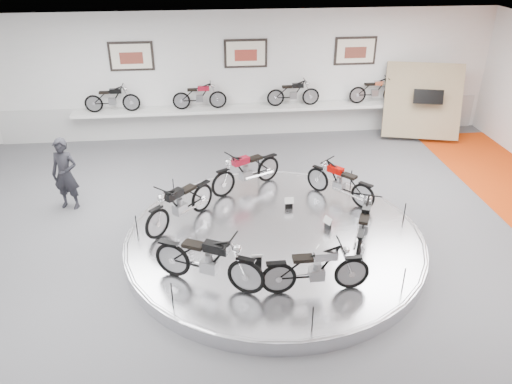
{
  "coord_description": "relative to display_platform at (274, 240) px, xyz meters",
  "views": [
    {
      "loc": [
        -1.37,
        -8.68,
        6.19
      ],
      "look_at": [
        -0.37,
        0.6,
        1.21
      ],
      "focal_mm": 35.0,
      "sensor_mm": 36.0,
      "label": 1
    }
  ],
  "objects": [
    {
      "name": "display_platform",
      "position": [
        0.0,
        0.0,
        0.0
      ],
      "size": [
        6.4,
        6.4,
        0.3
      ],
      "primitive_type": "cylinder",
      "color": "silver",
      "rests_on": "floor"
    },
    {
      "name": "shelf_bike_a",
      "position": [
        -4.2,
        6.4,
        1.27
      ],
      "size": [
        1.22,
        0.43,
        0.73
      ],
      "primitive_type": null,
      "color": "black",
      "rests_on": "shelf"
    },
    {
      "name": "bike_f",
      "position": [
        1.8,
        -0.49,
        0.62
      ],
      "size": [
        1.18,
        1.7,
        0.95
      ],
      "primitive_type": null,
      "rotation": [
        0.0,
        0.0,
        7.43
      ],
      "color": "black",
      "rests_on": "display_platform"
    },
    {
      "name": "ceiling",
      "position": [
        0.0,
        -0.3,
        3.85
      ],
      "size": [
        16.0,
        16.0,
        0.0
      ],
      "primitive_type": "plane",
      "rotation": [
        3.14,
        0.0,
        0.0
      ],
      "color": "white",
      "rests_on": "wall_back"
    },
    {
      "name": "platform_rim",
      "position": [
        0.0,
        0.0,
        0.12
      ],
      "size": [
        6.4,
        6.4,
        0.1
      ],
      "primitive_type": "torus",
      "color": "#B2B2BA",
      "rests_on": "display_platform"
    },
    {
      "name": "bike_b",
      "position": [
        -0.4,
        2.22,
        0.67
      ],
      "size": [
        1.83,
        1.45,
        1.04
      ],
      "primitive_type": null,
      "rotation": [
        0.0,
        0.0,
        3.69
      ],
      "color": "maroon",
      "rests_on": "display_platform"
    },
    {
      "name": "bike_c",
      "position": [
        -2.0,
        0.68,
        0.67
      ],
      "size": [
        1.65,
        1.72,
        1.04
      ],
      "primitive_type": null,
      "rotation": [
        0.0,
        0.0,
        3.97
      ],
      "color": "black",
      "rests_on": "display_platform"
    },
    {
      "name": "poster_center",
      "position": [
        0.0,
        6.66,
        2.55
      ],
      "size": [
        1.35,
        0.06,
        0.88
      ],
      "primitive_type": "cube",
      "color": "#EEE5CC",
      "rests_on": "wall_back"
    },
    {
      "name": "shelf_bike_d",
      "position": [
        4.2,
        6.4,
        1.27
      ],
      "size": [
        1.22,
        0.43,
        0.73
      ],
      "primitive_type": null,
      "color": "#ADADB2",
      "rests_on": "shelf"
    },
    {
      "name": "shelf_bike_c",
      "position": [
        1.5,
        6.4,
        1.27
      ],
      "size": [
        1.22,
        0.43,
        0.73
      ],
      "primitive_type": null,
      "color": "black",
      "rests_on": "shelf"
    },
    {
      "name": "shelf",
      "position": [
        0.0,
        6.4,
        0.85
      ],
      "size": [
        11.0,
        0.55,
        0.1
      ],
      "primitive_type": "cube",
      "color": "silver",
      "rests_on": "wall_back"
    },
    {
      "name": "display_panel",
      "position": [
        5.6,
        5.8,
        1.1
      ],
      "size": [
        2.56,
        1.52,
        2.3
      ],
      "primitive_type": "cube",
      "rotation": [
        -0.35,
        0.0,
        -0.26
      ],
      "color": "#8F7E5C",
      "rests_on": "floor"
    },
    {
      "name": "floor",
      "position": [
        0.0,
        -0.3,
        -0.15
      ],
      "size": [
        16.0,
        16.0,
        0.0
      ],
      "primitive_type": "plane",
      "color": "#515154",
      "rests_on": "ground"
    },
    {
      "name": "poster_right",
      "position": [
        3.5,
        6.66,
        2.55
      ],
      "size": [
        1.35,
        0.06,
        0.88
      ],
      "primitive_type": "cube",
      "color": "#EEE5CC",
      "rests_on": "wall_back"
    },
    {
      "name": "visitor",
      "position": [
        -4.79,
        2.28,
        0.76
      ],
      "size": [
        0.75,
        0.59,
        1.81
      ],
      "primitive_type": "imported",
      "rotation": [
        0.0,
        0.0,
        -0.27
      ],
      "color": "black",
      "rests_on": "floor"
    },
    {
      "name": "dado_band",
      "position": [
        0.0,
        6.68,
        0.4
      ],
      "size": [
        15.68,
        0.04,
        1.1
      ],
      "primitive_type": "cube",
      "color": "#BCBCBA",
      "rests_on": "floor"
    },
    {
      "name": "shelf_bike_b",
      "position": [
        -1.5,
        6.4,
        1.27
      ],
      "size": [
        1.22,
        0.43,
        0.73
      ],
      "primitive_type": null,
      "color": "maroon",
      "rests_on": "shelf"
    },
    {
      "name": "bike_a",
      "position": [
        1.78,
        1.41,
        0.63
      ],
      "size": [
        1.51,
        1.59,
        0.95
      ],
      "primitive_type": null,
      "rotation": [
        0.0,
        0.0,
        2.31
      ],
      "color": "#AB0601",
      "rests_on": "display_platform"
    },
    {
      "name": "bike_e",
      "position": [
        0.47,
        -1.93,
        0.65
      ],
      "size": [
        1.69,
        0.61,
        0.99
      ],
      "primitive_type": null,
      "rotation": [
        0.0,
        0.0,
        6.29
      ],
      "color": "#ADADB2",
      "rests_on": "display_platform"
    },
    {
      "name": "bike_d",
      "position": [
        -1.44,
        -1.53,
        0.7
      ],
      "size": [
        1.96,
        1.42,
        1.09
      ],
      "primitive_type": null,
      "rotation": [
        0.0,
        0.0,
        5.82
      ],
      "color": "black",
      "rests_on": "display_platform"
    },
    {
      "name": "poster_left",
      "position": [
        -3.5,
        6.66,
        2.55
      ],
      "size": [
        1.35,
        0.06,
        0.88
      ],
      "primitive_type": "cube",
      "color": "#EEE5CC",
      "rests_on": "wall_back"
    },
    {
      "name": "wall_back",
      "position": [
        0.0,
        6.7,
        1.85
      ],
      "size": [
        16.0,
        0.0,
        16.0
      ],
      "primitive_type": "plane",
      "rotation": [
        1.57,
        0.0,
        0.0
      ],
      "color": "silver",
      "rests_on": "floor"
    }
  ]
}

